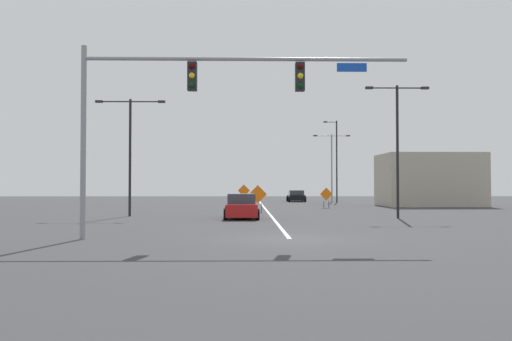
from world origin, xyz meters
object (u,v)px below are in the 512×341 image
street_lamp_near_left (336,158)px  car_red_near (241,207)px  street_lamp_far_left (332,161)px  street_lamp_mid_left (397,139)px  traffic_signal_assembly (192,94)px  construction_sign_right_shoulder (244,192)px  car_black_approaching (296,196)px  construction_sign_right_lane (258,195)px  construction_sign_left_shoulder (326,195)px  street_lamp_near_right (130,145)px

street_lamp_near_left → car_red_near: street_lamp_near_left is taller
street_lamp_far_left → street_lamp_mid_left: 28.87m
traffic_signal_assembly → street_lamp_near_left: street_lamp_near_left is taller
street_lamp_far_left → car_red_near: 30.95m
construction_sign_right_shoulder → car_black_approaching: size_ratio=0.46×
street_lamp_near_left → construction_sign_right_shoulder: size_ratio=4.58×
construction_sign_right_lane → car_black_approaching: size_ratio=0.45×
traffic_signal_assembly → street_lamp_far_left: bearing=74.0°
construction_sign_right_lane → construction_sign_right_shoulder: 14.53m
street_lamp_mid_left → construction_sign_right_shoulder: 23.23m
street_lamp_far_left → construction_sign_left_shoulder: 15.77m
car_red_near → street_lamp_near_right: bearing=161.2°
construction_sign_right_lane → construction_sign_right_shoulder: (-1.04, 14.49, 0.07)m
construction_sign_right_lane → street_lamp_mid_left: bearing=-39.0°
traffic_signal_assembly → street_lamp_mid_left: 16.24m
street_lamp_near_right → street_lamp_near_left: 31.50m
construction_sign_left_shoulder → car_red_near: construction_sign_left_shoulder is taller
car_red_near → street_lamp_far_left: bearing=71.0°
street_lamp_mid_left → construction_sign_right_lane: size_ratio=4.03×
street_lamp_near_right → construction_sign_right_lane: 9.77m
car_red_near → car_black_approaching: bearing=78.9°
street_lamp_near_right → street_lamp_mid_left: (16.24, -2.23, 0.23)m
street_lamp_near_left → traffic_signal_assembly: bearing=-106.6°
construction_sign_left_shoulder → construction_sign_right_lane: 9.34m
street_lamp_far_left → construction_sign_left_shoulder: street_lamp_far_left is taller
street_lamp_near_left → construction_sign_right_shoulder: (-10.32, -7.41, -3.71)m
street_lamp_near_left → street_lamp_mid_left: bearing=-92.3°
street_lamp_mid_left → construction_sign_left_shoulder: bearing=98.9°
street_lamp_mid_left → car_black_approaching: street_lamp_mid_left is taller
construction_sign_left_shoulder → car_black_approaching: 17.38m
street_lamp_far_left → construction_sign_right_lane: size_ratio=3.93×
traffic_signal_assembly → construction_sign_left_shoulder: traffic_signal_assembly is taller
construction_sign_right_lane → street_lamp_near_left: bearing=67.1°
street_lamp_far_left → construction_sign_right_lane: (-8.86, -22.28, -3.41)m
street_lamp_far_left → car_red_near: bearing=-109.0°
street_lamp_mid_left → construction_sign_right_lane: 11.02m
construction_sign_right_shoulder → traffic_signal_assembly: bearing=-93.1°
street_lamp_mid_left → street_lamp_near_left: bearing=87.7°
construction_sign_left_shoulder → construction_sign_right_shoulder: size_ratio=0.87×
street_lamp_far_left → street_lamp_near_left: size_ratio=0.83×
street_lamp_near_left → car_black_approaching: size_ratio=2.13×
construction_sign_right_shoulder → construction_sign_left_shoulder: bearing=-46.2°
street_lamp_far_left → car_red_near: size_ratio=1.96×
street_lamp_near_right → street_lamp_far_left: 31.59m
traffic_signal_assembly → car_black_approaching: size_ratio=2.76×
traffic_signal_assembly → street_lamp_near_left: (12.10, 40.47, -0.29)m
street_lamp_near_right → construction_sign_left_shoulder: 18.52m
construction_sign_right_lane → construction_sign_right_shoulder: size_ratio=0.97×
street_lamp_near_left → construction_sign_right_lane: bearing=-112.9°
traffic_signal_assembly → car_red_near: 12.81m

